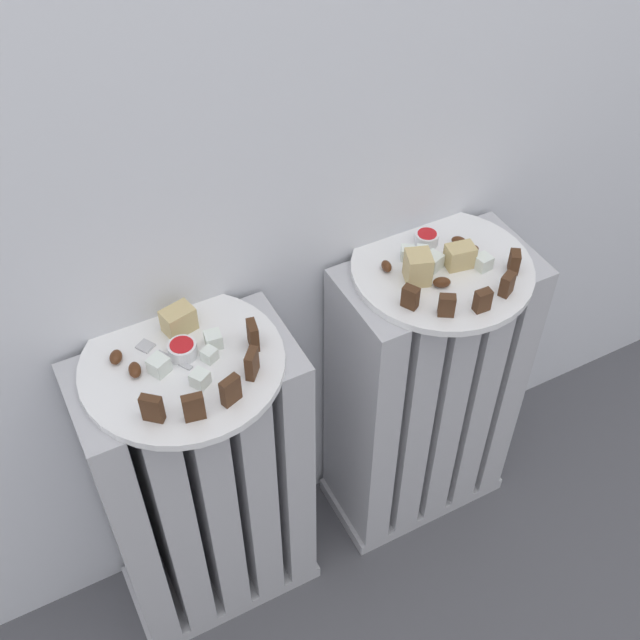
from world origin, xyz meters
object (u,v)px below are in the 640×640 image
Objects in this scene: plate_left at (182,364)px; jam_bowl_right at (427,238)px; radiator_left at (206,490)px; fork at (160,353)px; jam_bowl_left at (182,349)px; plate_right at (442,269)px; radiator_right at (423,397)px.

plate_left is 7.65× the size of jam_bowl_right.
fork is (-0.02, 0.03, 0.33)m from radiator_left.
plate_right is at bearing -1.34° from jam_bowl_left.
jam_bowl_right is (0.44, 0.06, 0.34)m from radiator_left.
plate_left is (-0.43, -0.00, 0.32)m from radiator_right.
radiator_right is at bearing -96.80° from jam_bowl_right.
fork is at bearing 176.68° from radiator_right.
plate_right is at bearing -0.00° from radiator_left.
radiator_left is at bearing 180.00° from plate_right.
radiator_right is at bearing 0.00° from plate_left.
jam_bowl_right reaches higher than radiator_left.
radiator_right is 0.54m from plate_left.
radiator_left is 0.54m from plate_right.
plate_left is (-0.00, -0.00, 0.32)m from radiator_left.
jam_bowl_left is (-0.43, 0.01, 0.34)m from radiator_right.
plate_left is 0.04m from fork.
jam_bowl_left reaches higher than jam_bowl_right.
plate_left is 0.02m from jam_bowl_left.
fork is (-0.02, 0.03, 0.01)m from plate_left.
jam_bowl_left reaches higher than fork.
jam_bowl_right is at bearing 83.20° from plate_right.
plate_left is 3.35× the size of fork.
jam_bowl_right is 0.46m from fork.
plate_left is 1.00× the size of plate_right.
jam_bowl_left reaches higher than plate_right.
fork reaches higher than plate_left.
jam_bowl_right is (0.01, 0.06, 0.02)m from plate_right.
jam_bowl_left is at bearing 178.66° from radiator_right.
jam_bowl_right is (0.01, 0.06, 0.34)m from radiator_right.
plate_left is 7.12× the size of jam_bowl_left.
plate_right is (0.00, -0.00, 0.32)m from radiator_right.
fork is (-0.46, -0.03, -0.01)m from jam_bowl_right.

